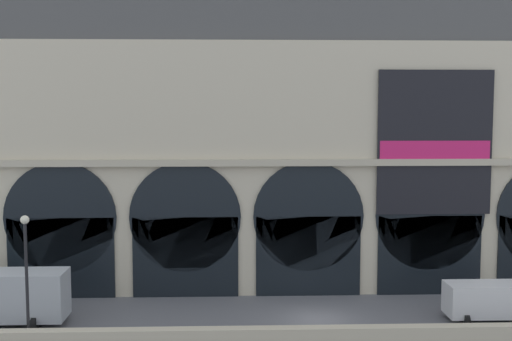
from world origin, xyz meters
The scene contains 6 objects.
ground_plane centered at (0.00, 0.00, 0.00)m, with size 200.00×200.00×0.00m, color slate.
quay_parapet_wall centered at (0.00, -4.89, 0.63)m, with size 90.00×0.70×1.25m, color beige.
station_building centered at (0.03, 7.76, 9.92)m, with size 49.63×5.93×20.37m.
box_truck_west centered at (-18.00, -0.44, 1.70)m, with size 7.50×2.91×3.12m.
van_mideast centered at (9.99, -0.53, 1.25)m, with size 5.20×2.48×2.20m.
street_lamp_quayside centered at (-15.34, -4.09, 4.41)m, with size 0.44×0.44×6.90m.
Camera 1 is at (-4.90, -36.36, 12.14)m, focal length 45.25 mm.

